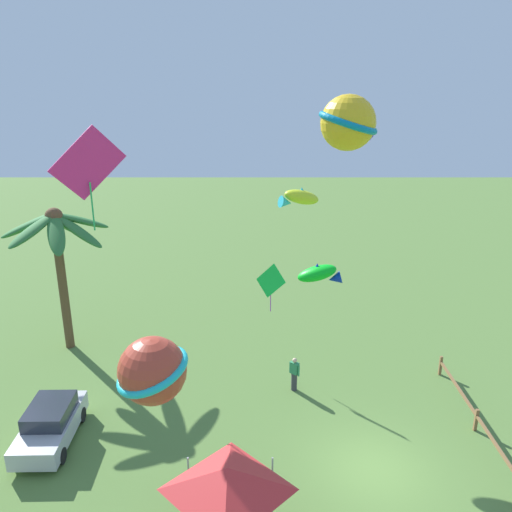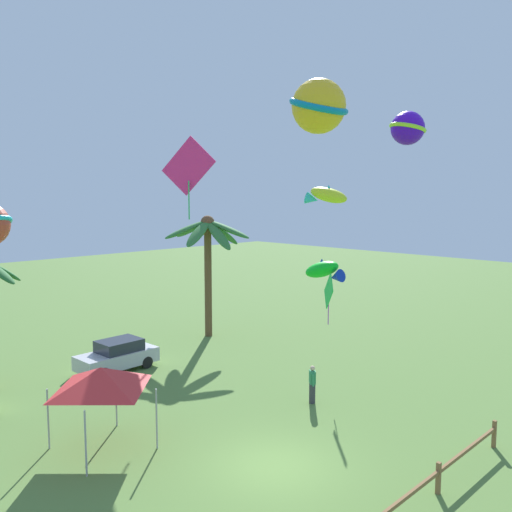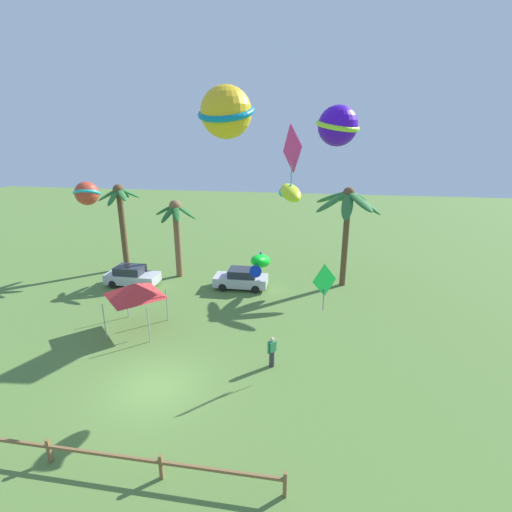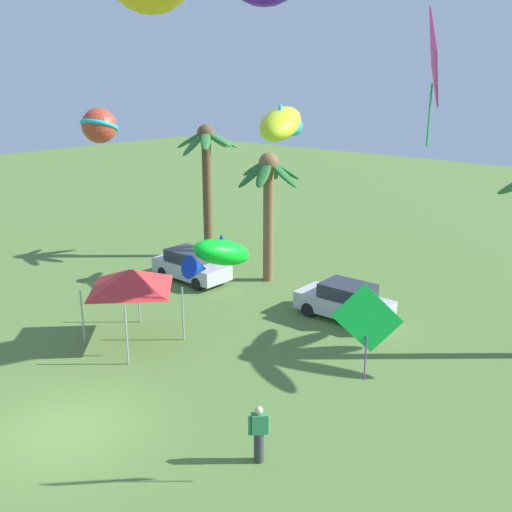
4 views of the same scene
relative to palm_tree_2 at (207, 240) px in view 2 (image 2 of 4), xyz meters
name	(u,v)px [view 2 (image 2 of 4)]	position (x,y,z in m)	size (l,w,h in m)	color
ground_plane	(274,466)	(-9.01, -13.88, -5.92)	(120.00, 120.00, 0.00)	#567A38
palm_tree_2	(207,240)	(0.00, 0.00, 0.00)	(4.85, 5.04, 7.39)	brown
rail_fence	(402,502)	(-8.87, -18.33, -5.31)	(12.40, 0.12, 0.95)	brown
parked_car_0	(118,355)	(-7.44, -1.90, -5.17)	(3.93, 1.81, 1.51)	#BCBCC1
spectator_0	(312,384)	(-4.00, -11.39, -5.10)	(0.42, 0.44, 1.59)	#38383D
festival_tent	(101,378)	(-12.21, -8.90, -3.45)	(2.86, 2.86, 2.85)	#9E9EA3
kite_diamond_0	(188,167)	(-3.87, -3.18, 4.08)	(1.38, 2.72, 4.17)	#EA2882
kite_fish_2	(326,195)	(-3.33, -11.46, 2.67)	(1.33, 1.92, 0.93)	#C8E424
kite_ball_3	(408,128)	(-1.63, -14.07, 5.28)	(2.03, 2.03, 1.31)	#420CC9
kite_fish_4	(324,270)	(-4.46, -12.26, -0.21)	(0.92, 1.93, 1.04)	#0BCC1F
kite_diamond_5	(329,292)	(-1.64, -10.38, -1.64)	(1.14, 1.34, 2.42)	#13C943
kite_ball_6	(319,106)	(-5.66, -12.86, 5.79)	(2.33, 2.31, 1.92)	yellow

